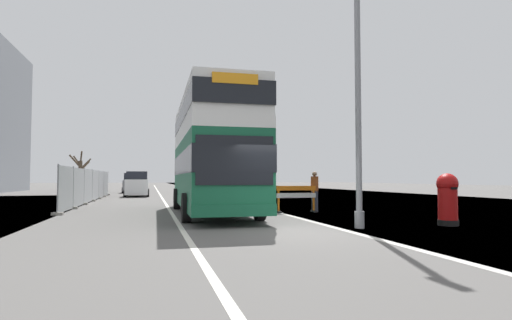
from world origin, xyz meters
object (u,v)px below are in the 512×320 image
double_decker_bus (211,153)px  pedestrian_at_kerb (315,191)px  car_receding_mid (133,184)px  roadworks_barrier (296,195)px  lamppost_foreground (358,81)px  red_pillar_postbox (448,197)px  car_oncoming_near (137,185)px

double_decker_bus → pedestrian_at_kerb: size_ratio=6.02×
car_receding_mid → pedestrian_at_kerb: bearing=-72.2°
double_decker_bus → roadworks_barrier: bearing=-5.8°
lamppost_foreground → roadworks_barrier: (0.12, 5.79, -3.70)m
double_decker_bus → red_pillar_postbox: (6.63, -6.22, -1.65)m
lamppost_foreground → roadworks_barrier: lamppost_foreground is taller
car_receding_mid → pedestrian_at_kerb: (8.90, -27.74, -0.05)m
lamppost_foreground → pedestrian_at_kerb: 7.05m
roadworks_barrier → car_receding_mid: size_ratio=0.40×
lamppost_foreground → roadworks_barrier: size_ratio=5.19×
double_decker_bus → car_oncoming_near: double_decker_bus is taller
red_pillar_postbox → pedestrian_at_kerb: pedestrian_at_kerb is taller
lamppost_foreground → car_oncoming_near: size_ratio=2.07×
car_oncoming_near → lamppost_foreground: bearing=-73.8°
double_decker_bus → car_receding_mid: bearing=98.8°
roadworks_barrier → car_receding_mid: bearing=105.9°
red_pillar_postbox → car_oncoming_near: car_oncoming_near is taller
double_decker_bus → car_oncoming_near: (-3.54, 18.26, -1.57)m
red_pillar_postbox → roadworks_barrier: size_ratio=0.91×
lamppost_foreground → car_receding_mid: bearing=103.1°
roadworks_barrier → pedestrian_at_kerb: pedestrian_at_kerb is taller
car_oncoming_near → pedestrian_at_kerb: car_oncoming_near is taller
double_decker_bus → pedestrian_at_kerb: bearing=-2.0°
double_decker_bus → car_receding_mid: double_decker_bus is taller
car_oncoming_near → car_receding_mid: 9.35m
red_pillar_postbox → roadworks_barrier: 6.55m
car_receding_mid → red_pillar_postbox: bearing=-72.1°
red_pillar_postbox → pedestrian_at_kerb: 6.38m
roadworks_barrier → pedestrian_at_kerb: size_ratio=1.00×
red_pillar_postbox → car_oncoming_near: size_ratio=0.36×
lamppost_foreground → double_decker_bus: bearing=120.0°
lamppost_foreground → car_receding_mid: (-7.83, 33.75, -3.49)m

